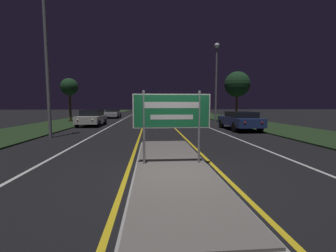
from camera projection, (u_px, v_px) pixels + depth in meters
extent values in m
plane|color=black|center=(174.00, 173.00, 6.30)|extent=(160.00, 160.00, 0.00)
cube|color=#999993|center=(172.00, 165.00, 6.99)|extent=(2.24, 8.60, 0.05)
cube|color=#66605B|center=(172.00, 165.00, 6.98)|extent=(2.12, 8.48, 0.10)
cube|color=#1E3319|center=(72.00, 121.00, 25.41)|extent=(5.00, 100.00, 0.08)
cube|color=#1E3319|center=(235.00, 120.00, 26.88)|extent=(5.00, 100.00, 0.08)
cube|color=gold|center=(146.00, 118.00, 31.01)|extent=(0.12, 70.00, 0.01)
cube|color=gold|center=(165.00, 118.00, 31.21)|extent=(0.12, 70.00, 0.01)
cube|color=silver|center=(125.00, 118.00, 30.79)|extent=(0.12, 70.00, 0.01)
cube|color=silver|center=(185.00, 118.00, 31.44)|extent=(0.12, 70.00, 0.01)
cube|color=silver|center=(102.00, 119.00, 30.56)|extent=(0.10, 70.00, 0.01)
cube|color=silver|center=(206.00, 118.00, 31.67)|extent=(0.10, 70.00, 0.01)
cylinder|color=gray|center=(144.00, 128.00, 6.81)|extent=(0.07, 0.07, 2.24)
cylinder|color=gray|center=(199.00, 127.00, 6.94)|extent=(0.07, 0.07, 2.24)
cube|color=#19703D|center=(172.00, 111.00, 6.82)|extent=(2.36, 0.04, 1.04)
cube|color=white|center=(172.00, 111.00, 6.80)|extent=(2.36, 0.00, 1.04)
cube|color=#19703D|center=(172.00, 111.00, 6.80)|extent=(2.29, 0.01, 0.98)
cube|color=white|center=(172.00, 105.00, 6.78)|extent=(1.65, 0.01, 0.19)
cube|color=white|center=(172.00, 117.00, 6.81)|extent=(1.30, 0.01, 0.15)
cylinder|color=gray|center=(47.00, 59.00, 12.52)|extent=(0.18, 0.18, 8.90)
cylinder|color=gray|center=(216.00, 85.00, 24.51)|extent=(0.18, 0.18, 8.07)
sphere|color=white|center=(217.00, 46.00, 24.11)|extent=(0.55, 0.55, 0.55)
cube|color=navy|center=(239.00, 121.00, 16.94)|extent=(1.89, 4.73, 0.61)
cube|color=black|center=(241.00, 115.00, 16.61)|extent=(1.66, 2.46, 0.42)
sphere|color=red|center=(245.00, 123.00, 14.56)|extent=(0.14, 0.14, 0.14)
sphere|color=red|center=(262.00, 123.00, 14.65)|extent=(0.14, 0.14, 0.14)
cylinder|color=black|center=(221.00, 124.00, 18.35)|extent=(0.22, 0.71, 0.71)
cylinder|color=black|center=(243.00, 123.00, 18.49)|extent=(0.22, 0.71, 0.71)
cylinder|color=black|center=(235.00, 127.00, 15.44)|extent=(0.22, 0.71, 0.71)
cylinder|color=black|center=(260.00, 127.00, 15.58)|extent=(0.22, 0.71, 0.71)
cube|color=navy|center=(197.00, 114.00, 30.62)|extent=(1.89, 4.73, 0.62)
cube|color=black|center=(198.00, 110.00, 30.29)|extent=(1.66, 2.46, 0.46)
sphere|color=red|center=(197.00, 114.00, 28.24)|extent=(0.14, 0.14, 0.14)
sphere|color=red|center=(206.00, 114.00, 28.33)|extent=(0.14, 0.14, 0.14)
cylinder|color=black|center=(189.00, 115.00, 32.03)|extent=(0.22, 0.70, 0.70)
cylinder|color=black|center=(201.00, 115.00, 32.17)|extent=(0.22, 0.70, 0.70)
cylinder|color=black|center=(193.00, 117.00, 29.13)|extent=(0.22, 0.70, 0.70)
cylinder|color=black|center=(206.00, 116.00, 29.27)|extent=(0.22, 0.70, 0.70)
cube|color=silver|center=(92.00, 119.00, 20.09)|extent=(1.89, 4.15, 0.60)
cube|color=black|center=(92.00, 113.00, 20.28)|extent=(1.66, 2.16, 0.54)
sphere|color=white|center=(78.00, 120.00, 18.00)|extent=(0.14, 0.14, 0.14)
sphere|color=white|center=(92.00, 120.00, 18.09)|extent=(0.14, 0.14, 0.14)
cylinder|color=black|center=(77.00, 124.00, 18.77)|extent=(0.22, 0.60, 0.60)
cylinder|color=black|center=(99.00, 124.00, 18.91)|extent=(0.22, 0.60, 0.60)
cylinder|color=black|center=(86.00, 122.00, 21.33)|extent=(0.22, 0.60, 0.60)
cylinder|color=black|center=(105.00, 121.00, 21.47)|extent=(0.22, 0.60, 0.60)
cube|color=#B7B7BC|center=(113.00, 114.00, 31.69)|extent=(1.83, 4.14, 0.55)
cube|color=black|center=(113.00, 110.00, 31.89)|extent=(1.61, 2.15, 0.41)
sphere|color=white|center=(106.00, 114.00, 29.60)|extent=(0.14, 0.14, 0.14)
sphere|color=white|center=(114.00, 114.00, 29.69)|extent=(0.14, 0.14, 0.14)
cylinder|color=black|center=(105.00, 116.00, 30.38)|extent=(0.22, 0.65, 0.65)
cylinder|color=black|center=(118.00, 116.00, 30.51)|extent=(0.22, 0.65, 0.65)
cylinder|color=black|center=(108.00, 115.00, 32.93)|extent=(0.22, 0.65, 0.65)
cylinder|color=black|center=(120.00, 115.00, 33.06)|extent=(0.22, 0.65, 0.65)
cylinder|color=#4C3823|center=(70.00, 106.00, 24.22)|extent=(0.24, 0.24, 3.32)
sphere|color=#19381E|center=(69.00, 87.00, 24.03)|extent=(1.82, 1.82, 1.82)
cylinder|color=#4C3823|center=(237.00, 106.00, 24.69)|extent=(0.24, 0.24, 3.42)
sphere|color=#19381E|center=(237.00, 84.00, 24.47)|extent=(2.75, 2.75, 2.75)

